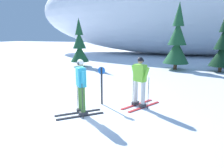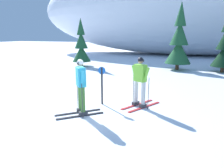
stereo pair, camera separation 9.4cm
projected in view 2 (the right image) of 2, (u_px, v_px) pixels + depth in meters
The scene contains 7 objects.
ground_plane at pixel (86, 108), 7.26m from camera, with size 120.00×120.00×0.00m, color white.
skier_cyan_jacket at pixel (81, 86), 6.48m from camera, with size 1.45×1.36×1.84m.
skier_lime_jacket at pixel (140, 81), 7.18m from camera, with size 1.23×1.66×1.82m.
pine_tree_far_left at pixel (81, 46), 16.62m from camera, with size 1.51×1.51×3.91m.
pine_tree_center_left at pixel (179, 42), 14.72m from camera, with size 1.88×1.88×4.87m.
snow_ridge_background at pixel (184, 8), 25.11m from camera, with size 39.66×14.40×11.76m, color white.
trail_marker_post at pixel (102, 83), 7.49m from camera, with size 0.28×0.07×1.44m.
Camera 2 is at (3.19, -6.12, 2.59)m, focal length 32.21 mm.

